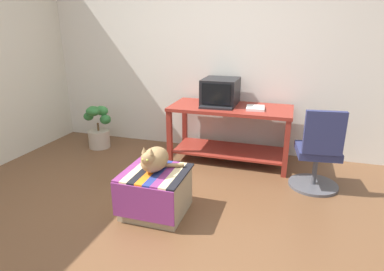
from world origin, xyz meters
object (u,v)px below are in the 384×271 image
cat (154,159)px  office_chair (318,155)px  ottoman_with_blanket (156,192)px  keyboard (216,107)px  potted_plant (98,129)px  tv_monitor (220,92)px  book (255,108)px  desk (230,124)px

cat → office_chair: (1.44, 0.91, -0.14)m
ottoman_with_blanket → cat: size_ratio=1.53×
keyboard → ottoman_with_blanket: keyboard is taller
cat → office_chair: 1.71m
keyboard → potted_plant: size_ratio=0.65×
keyboard → potted_plant: keyboard is taller
tv_monitor → office_chair: bearing=-27.1°
cat → book: bearing=64.8°
cat → potted_plant: (-1.46, 1.33, -0.24)m
tv_monitor → cat: bearing=-99.3°
keyboard → potted_plant: (-1.72, 0.07, -0.45)m
desk → book: 0.39m
desk → ottoman_with_blanket: desk is taller
potted_plant → book: bearing=0.9°
keyboard → book: (0.46, 0.10, 0.00)m
desk → cat: (-0.41, -1.41, 0.03)m
book → ottoman_with_blanket: (-0.71, -1.38, -0.52)m
ottoman_with_blanket → potted_plant: (-1.47, 1.35, 0.07)m
keyboard → potted_plant: 1.78m
keyboard → office_chair: (1.18, -0.35, -0.34)m
keyboard → cat: bearing=-105.7°
tv_monitor → book: size_ratio=2.02×
desk → cat: desk is taller
keyboard → office_chair: office_chair is taller
cat → office_chair: bearing=34.9°
desk → potted_plant: desk is taller
tv_monitor → book: tv_monitor is taller
potted_plant → keyboard: bearing=-2.2°
desk → potted_plant: (-1.87, -0.09, -0.21)m
ottoman_with_blanket → keyboard: bearing=78.9°
potted_plant → office_chair: office_chair is taller
desk → keyboard: 0.32m
desk → book: size_ratio=6.14×
tv_monitor → ottoman_with_blanket: size_ratio=0.86×
potted_plant → office_chair: size_ratio=0.70×
cat → office_chair: size_ratio=0.42×
keyboard → office_chair: bearing=-20.7°
tv_monitor → office_chair: tv_monitor is taller
keyboard → cat: (-0.26, -1.26, -0.20)m
book → cat: (-0.72, -1.36, -0.21)m
tv_monitor → potted_plant: 1.82m
cat → ottoman_with_blanket: bearing=-64.4°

